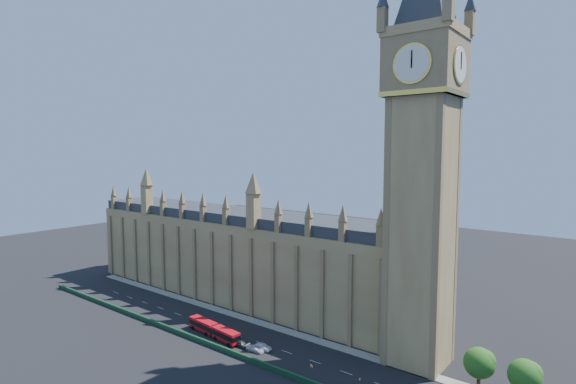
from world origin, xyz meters
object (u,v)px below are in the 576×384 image
Objects in this scene: car_silver at (263,347)px; red_bus at (214,330)px; car_grey at (241,344)px; car_white at (255,349)px.

red_bus is at bearing 89.77° from car_silver.
red_bus is 15.20m from car_silver.
car_grey is at bearing 102.72° from car_silver.
red_bus is 4.02× the size of car_white.
car_grey is 0.90× the size of car_white.
red_bus is 14.19m from car_white.
red_bus is at bearing 88.78° from car_grey.
red_bus is 4.45× the size of car_grey.
car_white is (-0.94, -1.68, -0.05)m from car_silver.
car_grey is 4.33m from car_white.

